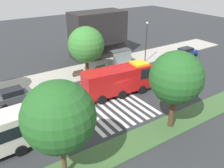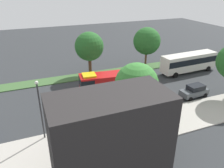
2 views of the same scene
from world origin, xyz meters
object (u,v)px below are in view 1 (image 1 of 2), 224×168
Objects in this scene: fire_truck at (120,79)px; parked_car_mid at (186,52)px; parked_car_west at (14,96)px; bench_near_shelter at (100,68)px; median_tree_west at (176,78)px; sidewalk_tree_center at (86,45)px; median_tree_far_west at (59,117)px; bench_west_of_shelter at (78,73)px; street_lamp at (146,39)px; bus_stop_shelter at (121,55)px.

fire_truck is 2.05× the size of parked_car_mid.
bench_near_shelter is at bearing 8.59° from parked_car_west.
median_tree_west is at bearing -143.44° from parked_car_mid.
median_tree_far_west is at bearing -123.45° from sidewalk_tree_center.
bench_west_of_shelter is (-3.80, 0.00, 0.00)m from bench_near_shelter.
median_tree_far_west reaches higher than parked_car_west.
parked_car_west is (-11.75, 4.98, -1.12)m from fire_truck.
street_lamp is 10.79m from sidewalk_tree_center.
parked_car_west reaches higher than bench_near_shelter.
street_lamp is (21.70, 1.80, 3.13)m from parked_car_west.
sidewalk_tree_center is at bearing 56.55° from median_tree_far_west.
parked_car_west is 0.56× the size of median_tree_west.
bus_stop_shelter reaches higher than bench_west_of_shelter.
median_tree_far_west is (-10.43, -15.79, 0.52)m from sidewalk_tree_center.
fire_truck is at bearing 37.41° from median_tree_far_west.
fire_truck is at bearing -102.62° from bench_near_shelter.
parked_car_mid is 12.56m from bus_stop_shelter.
median_tree_far_west is (0.50, -13.58, 4.36)m from parked_car_west.
bench_west_of_shelter is at bearing 97.46° from median_tree_west.
median_tree_far_west is at bearing -144.02° from street_lamp.
bench_west_of_shelter is at bearing 153.16° from sidewalk_tree_center.
parked_car_west is 2.71× the size of bench_west_of_shelter.
median_tree_far_west reaches higher than bench_west_of_shelter.
fire_truck is 14.53m from median_tree_far_west.
fire_truck is at bearing -126.27° from bus_stop_shelter.
parked_car_west is at bearing -168.16° from bench_near_shelter.
bus_stop_shelter is at bearing 0.19° from bench_west_of_shelter.
parked_car_mid is at bearing -9.90° from bench_near_shelter.
median_tree_far_west is (-13.00, -16.41, 4.70)m from bench_near_shelter.
bench_near_shelter is 0.24× the size of street_lamp.
sidewalk_tree_center is (-6.57, -0.65, 2.88)m from bus_stop_shelter.
parked_car_mid is 19.28m from sidewalk_tree_center.
fire_truck is 7.73m from sidewalk_tree_center.
fire_truck is at bearing -75.25° from bench_west_of_shelter.
sidewalk_tree_center is 15.82m from median_tree_west.
bus_stop_shelter is at bearing 165.93° from street_lamp.
parked_car_mid is at bearing 37.28° from median_tree_west.
fire_truck is 1.37× the size of street_lamp.
median_tree_west is (0.09, -8.60, 3.33)m from fire_truck.
parked_car_west is 0.60× the size of sidewalk_tree_center.
parked_car_mid is at bearing -3.24° from parked_car_west.
median_tree_west reaches higher than street_lamp.
parked_car_mid is (29.69, 0.00, -0.04)m from parked_car_west.
bus_stop_shelter is at bearing 59.72° from fire_truck.
parked_car_west is 11.79m from sidewalk_tree_center.
bus_stop_shelter is 4.84m from street_lamp.
median_tree_west is (11.84, -13.58, 4.44)m from parked_car_west.
fire_truck is 12.20m from street_lamp.
fire_truck is at bearing -165.19° from parked_car_mid.
parked_car_mid is at bearing -8.04° from bench_west_of_shelter.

